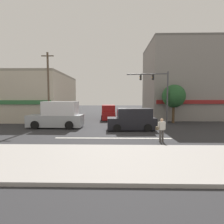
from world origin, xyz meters
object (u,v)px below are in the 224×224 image
Objects in this scene: traffic_light_mast at (159,89)px; street_tree at (174,96)px; box_truck_crossing_center at (58,116)px; pedestrian_foreground_with_bag at (161,129)px; van_parked_curbside at (108,113)px; utility_pole_near_left at (48,88)px; van_crossing_rightbound at (132,120)px.

street_tree is at bearing 25.56° from traffic_light_mast.
traffic_light_mast reaches higher than box_truck_crossing_center.
pedestrian_foreground_with_bag is (9.27, -5.85, -0.30)m from box_truck_crossing_center.
traffic_light_mast reaches higher than van_parked_curbside.
street_tree is 0.58× the size of utility_pole_near_left.
van_parked_curbside is 0.83× the size of box_truck_crossing_center.
traffic_light_mast is 8.22m from van_parked_curbside.
box_truck_crossing_center is at bearing -165.54° from traffic_light_mast.
traffic_light_mast is 9.51m from pedestrian_foreground_with_bag.
utility_pole_near_left is at bearing 129.92° from box_truck_crossing_center.
street_tree is 15.08m from utility_pole_near_left.
box_truck_crossing_center is (-7.68, 1.19, 0.25)m from van_crossing_rightbound.
utility_pole_near_left is 1.76× the size of van_parked_curbside.
traffic_light_mast is (12.84, 0.94, -0.10)m from utility_pole_near_left.
van_parked_curbside is (-6.18, 4.40, -3.17)m from traffic_light_mast.
traffic_light_mast is 1.09× the size of box_truck_crossing_center.
van_parked_curbside is at bearing 55.42° from box_truck_crossing_center.
street_tree is 7.92m from van_crossing_rightbound.
traffic_light_mast is (-2.09, -1.00, 0.84)m from street_tree.
van_parked_curbside is at bearing 144.58° from traffic_light_mast.
van_parked_curbside is (-8.27, 3.40, -2.33)m from street_tree.
utility_pole_near_left is at bearing 144.43° from pedestrian_foreground_with_bag.
traffic_light_mast is 11.94m from box_truck_crossing_center.
street_tree is at bearing 67.56° from pedestrian_foreground_with_bag.
traffic_light_mast reaches higher than pedestrian_foreground_with_bag.
van_crossing_rightbound is 2.81× the size of pedestrian_foreground_with_bag.
van_crossing_rightbound is 4.92m from pedestrian_foreground_with_bag.
van_parked_curbside is 2.81× the size of pedestrian_foreground_with_bag.
box_truck_crossing_center is at bearing -163.70° from street_tree.
van_crossing_rightbound is 1.00× the size of van_parked_curbside.
traffic_light_mast is at bearing 77.50° from pedestrian_foreground_with_bag.
traffic_light_mast is 1.32× the size of van_crossing_rightbound.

